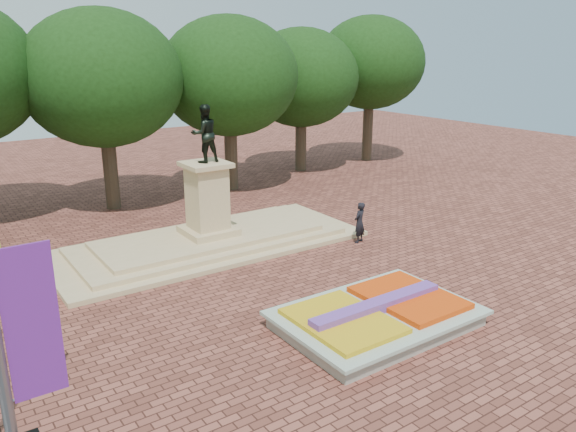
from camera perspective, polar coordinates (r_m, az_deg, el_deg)
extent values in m
plane|color=brown|center=(19.71, 2.75, -9.65)|extent=(90.00, 90.00, 0.00)
cube|color=gray|center=(18.84, 8.97, -10.40)|extent=(6.00, 4.00, 0.45)
cube|color=beige|center=(18.72, 9.01, -9.65)|extent=(6.30, 4.30, 0.12)
cube|color=#EF440D|center=(19.61, 12.14, -8.13)|extent=(2.60, 3.40, 0.22)
cube|color=gold|center=(17.79, 5.57, -10.58)|extent=(2.60, 3.40, 0.18)
cube|color=#6B3593|center=(18.62, 9.04, -9.05)|extent=(5.20, 0.55, 0.38)
cube|color=tan|center=(25.96, -8.01, -2.82)|extent=(14.00, 6.00, 0.20)
cube|color=tan|center=(25.89, -8.03, -2.41)|extent=(12.00, 5.00, 0.20)
cube|color=tan|center=(25.82, -8.04, -1.99)|extent=(10.00, 4.00, 0.20)
cube|color=tan|center=(25.74, -8.07, -1.46)|extent=(2.20, 2.20, 0.30)
cube|color=tan|center=(25.30, -8.21, 1.87)|extent=(1.50, 1.50, 2.80)
cube|color=tan|center=(24.96, -8.36, 5.20)|extent=(1.90, 1.90, 0.20)
imported|color=black|center=(24.72, -8.49, 8.26)|extent=(1.22, 0.95, 2.50)
cylinder|color=#33281C|center=(34.10, -17.31, 4.68)|extent=(0.80, 0.80, 4.00)
ellipsoid|color=black|center=(33.47, -18.03, 12.54)|extent=(8.80, 8.80, 7.48)
cylinder|color=#33281C|center=(36.72, -6.85, 6.17)|extent=(0.80, 0.80, 4.00)
ellipsoid|color=black|center=(36.14, -7.11, 13.50)|extent=(8.80, 8.80, 7.48)
cylinder|color=#33281C|center=(40.39, 2.02, 7.27)|extent=(0.80, 0.80, 4.00)
ellipsoid|color=black|center=(39.87, 2.09, 13.93)|extent=(8.80, 8.80, 7.48)
cylinder|color=#33281C|center=(44.87, 9.29, 8.04)|extent=(0.80, 0.80, 4.00)
ellipsoid|color=black|center=(44.40, 9.59, 14.03)|extent=(8.80, 8.80, 7.48)
cube|color=#682087|center=(8.31, -24.57, -9.86)|extent=(0.70, 0.04, 2.20)
imported|color=black|center=(26.13, 7.27, -0.66)|extent=(0.82, 0.69, 1.93)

